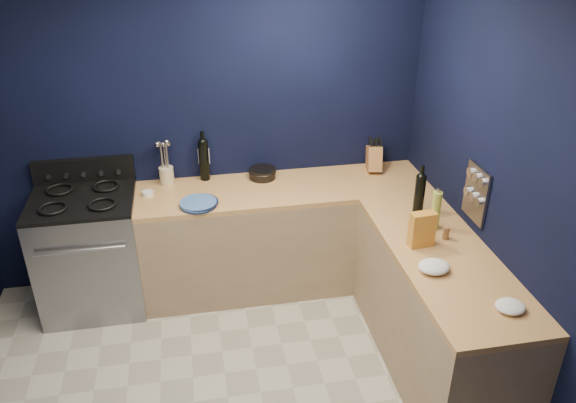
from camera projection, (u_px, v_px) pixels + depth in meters
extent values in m
cube|color=black|center=(202.00, 129.00, 4.49)|extent=(3.50, 0.02, 2.60)
cube|color=black|center=(529.00, 218.00, 3.25)|extent=(0.02, 3.50, 2.60)
cube|color=#9F8362|center=(284.00, 238.00, 4.71)|extent=(2.30, 0.63, 0.86)
cube|color=#966333|center=(284.00, 189.00, 4.50)|extent=(2.30, 0.63, 0.04)
cube|color=#9F8362|center=(436.00, 314.00, 3.85)|extent=(0.63, 1.67, 0.86)
cube|color=#966333|center=(445.00, 258.00, 3.64)|extent=(0.63, 1.67, 0.04)
cube|color=gray|center=(91.00, 254.00, 4.44)|extent=(0.76, 0.66, 0.92)
cube|color=black|center=(87.00, 279.00, 4.17)|extent=(0.59, 0.02, 0.42)
cube|color=black|center=(81.00, 200.00, 4.22)|extent=(0.76, 0.66, 0.03)
cube|color=black|center=(84.00, 171.00, 4.43)|extent=(0.76, 0.06, 0.20)
cube|color=gray|center=(476.00, 193.00, 3.78)|extent=(0.02, 0.28, 0.38)
cube|color=white|center=(204.00, 156.00, 4.58)|extent=(0.09, 0.02, 0.13)
cylinder|color=#305893|center=(198.00, 204.00, 4.21)|extent=(0.36, 0.36, 0.03)
cylinder|color=white|center=(148.00, 193.00, 4.36)|extent=(0.11, 0.11, 0.03)
cylinder|color=beige|center=(167.00, 175.00, 4.51)|extent=(0.15, 0.15, 0.14)
cylinder|color=black|center=(204.00, 160.00, 4.54)|extent=(0.10, 0.10, 0.33)
cylinder|color=black|center=(262.00, 173.00, 4.62)|extent=(0.26, 0.26, 0.08)
cube|color=#966434|center=(374.00, 159.00, 4.73)|extent=(0.15, 0.26, 0.25)
cylinder|color=black|center=(419.00, 195.00, 4.03)|extent=(0.09, 0.09, 0.30)
cylinder|color=#96AA3F|center=(436.00, 211.00, 3.86)|extent=(0.08, 0.08, 0.28)
cylinder|color=olive|center=(446.00, 233.00, 3.78)|extent=(0.05, 0.05, 0.09)
cylinder|color=olive|center=(431.00, 221.00, 3.93)|extent=(0.05, 0.05, 0.09)
cube|color=#AF292D|center=(422.00, 229.00, 3.68)|extent=(0.17, 0.09, 0.24)
ellipsoid|color=white|center=(434.00, 267.00, 3.46)|extent=(0.24, 0.23, 0.07)
ellipsoid|color=white|center=(510.00, 306.00, 3.13)|extent=(0.17, 0.15, 0.05)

